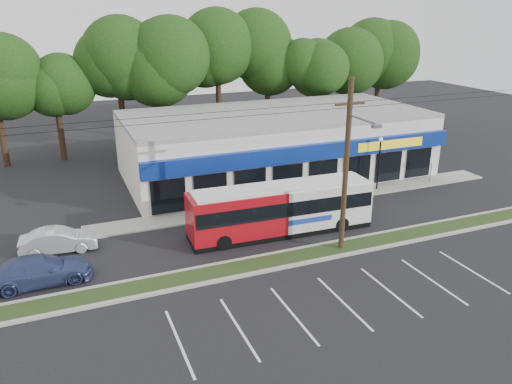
{
  "coord_description": "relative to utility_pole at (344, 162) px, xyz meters",
  "views": [
    {
      "loc": [
        -11.68,
        -21.65,
        13.28
      ],
      "look_at": [
        -0.78,
        5.0,
        2.77
      ],
      "focal_mm": 35.0,
      "sensor_mm": 36.0,
      "label": 1
    }
  ],
  "objects": [
    {
      "name": "ground",
      "position": [
        -2.83,
        -0.93,
        -5.41
      ],
      "size": [
        120.0,
        120.0,
        0.0
      ],
      "primitive_type": "plane",
      "color": "black",
      "rests_on": "ground"
    },
    {
      "name": "grass_strip",
      "position": [
        -2.83,
        0.07,
        -5.35
      ],
      "size": [
        40.0,
        1.6,
        0.12
      ],
      "primitive_type": "cube",
      "color": "#273616",
      "rests_on": "ground"
    },
    {
      "name": "curb_south",
      "position": [
        -2.83,
        -0.78,
        -5.34
      ],
      "size": [
        40.0,
        0.25,
        0.14
      ],
      "primitive_type": "cube",
      "color": "#9E9E93",
      "rests_on": "ground"
    },
    {
      "name": "curb_north",
      "position": [
        -2.83,
        0.92,
        -5.34
      ],
      "size": [
        40.0,
        0.25,
        0.14
      ],
      "primitive_type": "cube",
      "color": "#9E9E93",
      "rests_on": "ground"
    },
    {
      "name": "sidewalk",
      "position": [
        2.17,
        8.07,
        -5.36
      ],
      "size": [
        32.0,
        2.2,
        0.1
      ],
      "primitive_type": "cube",
      "color": "#9E9E93",
      "rests_on": "ground"
    },
    {
      "name": "strip_mall",
      "position": [
        2.67,
        14.99,
        -2.76
      ],
      "size": [
        25.0,
        12.55,
        5.3
      ],
      "color": "silver",
      "rests_on": "ground"
    },
    {
      "name": "utility_pole",
      "position": [
        0.0,
        0.0,
        0.0
      ],
      "size": [
        50.0,
        2.77,
        10.0
      ],
      "color": "black",
      "rests_on": "ground"
    },
    {
      "name": "lamp_post",
      "position": [
        8.17,
        7.87,
        -2.74
      ],
      "size": [
        0.3,
        0.3,
        4.25
      ],
      "color": "black",
      "rests_on": "ground"
    },
    {
      "name": "sign_post",
      "position": [
        13.17,
        7.65,
        -3.86
      ],
      "size": [
        0.45,
        0.1,
        2.23
      ],
      "color": "#59595E",
      "rests_on": "ground"
    },
    {
      "name": "tree_line",
      "position": [
        1.17,
        25.07,
        3.0
      ],
      "size": [
        46.76,
        6.76,
        11.83
      ],
      "color": "black",
      "rests_on": "ground"
    },
    {
      "name": "metrobus",
      "position": [
        -2.11,
        3.57,
        -3.74
      ],
      "size": [
        11.82,
        2.93,
        3.16
      ],
      "rotation": [
        0.0,
        0.0,
        -0.04
      ],
      "color": "#9F0C15",
      "rests_on": "ground"
    },
    {
      "name": "car_dark",
      "position": [
        2.37,
        4.57,
        -4.62
      ],
      "size": [
        4.77,
        2.18,
        1.58
      ],
      "primitive_type": "imported",
      "rotation": [
        0.0,
        0.0,
        1.64
      ],
      "color": "black",
      "rests_on": "ground"
    },
    {
      "name": "car_silver",
      "position": [
        -15.21,
        6.07,
        -4.71
      ],
      "size": [
        4.37,
        1.78,
        1.41
      ],
      "primitive_type": "imported",
      "rotation": [
        0.0,
        0.0,
        1.5
      ],
      "color": "#B7BBBF",
      "rests_on": "ground"
    },
    {
      "name": "car_blue",
      "position": [
        -16.22,
        2.57,
        -4.67
      ],
      "size": [
        5.17,
        2.16,
        1.49
      ],
      "primitive_type": "imported",
      "rotation": [
        0.0,
        0.0,
        1.58
      ],
      "color": "navy",
      "rests_on": "ground"
    },
    {
      "name": "pedestrian_a",
      "position": [
        5.2,
        6.29,
        -4.55
      ],
      "size": [
        0.75,
        0.68,
        1.72
      ],
      "primitive_type": "imported",
      "rotation": [
        0.0,
        0.0,
        3.68
      ],
      "color": "silver",
      "rests_on": "ground"
    },
    {
      "name": "pedestrian_b",
      "position": [
        6.17,
        7.57,
        -4.66
      ],
      "size": [
        0.8,
        0.65,
        1.51
      ],
      "primitive_type": "imported",
      "rotation": [
        0.0,
        0.0,
        3.26
      ],
      "color": "beige",
      "rests_on": "ground"
    }
  ]
}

